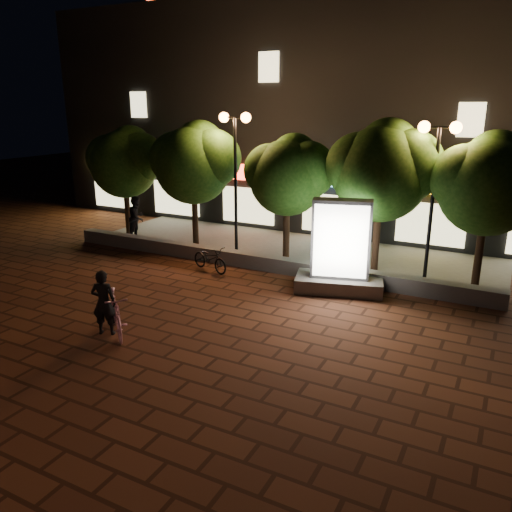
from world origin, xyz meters
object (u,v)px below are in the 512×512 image
Objects in this scene: street_lamp_right at (436,161)px; ad_kiosk at (340,255)px; tree_right at (383,168)px; street_lamp_left at (235,147)px; tree_left at (195,160)px; tree_mid at (289,173)px; scooter_parked at (210,258)px; pedestrian at (137,217)px; scooter_pink at (116,313)px; tree_far_right at (491,181)px; rider at (104,303)px; tree_far_left at (126,160)px.

ad_kiosk is at bearing -138.41° from street_lamp_right.
tree_right is 0.98× the size of street_lamp_left.
tree_left reaches higher than tree_mid.
street_lamp_right is at bearing -54.06° from scooter_parked.
tree_right reaches higher than scooter_parked.
scooter_pink is at bearing -153.17° from pedestrian.
tree_far_right is 13.46m from pedestrian.
rider is 9.14m from pedestrian.
scooter_parked is (2.16, -2.46, -3.00)m from tree_left.
tree_right reaches higher than tree_far_left.
scooter_pink is (-6.16, -7.53, -3.33)m from street_lamp_right.
tree_right is 2.80× the size of pedestrian.
tree_left is 10.50m from tree_far_right.
scooter_parked is (-0.63, 5.33, -0.12)m from scooter_pink.
street_lamp_right reaches higher than scooter_pink.
street_lamp_right reaches higher than scooter_parked.
pedestrian is (-13.24, -0.42, -2.39)m from tree_far_right.
tree_mid is (4.00, -0.00, -0.23)m from tree_left.
scooter_pink is 5.37m from scooter_parked.
rider is at bearing -158.16° from scooter_parked.
tree_right is 9.49m from scooter_pink.
street_lamp_right is (-1.55, -0.26, 0.53)m from tree_far_right.
tree_mid is 2.49× the size of pedestrian.
scooter_parked is 0.93× the size of pedestrian.
tree_far_right is at bearing -98.20° from pedestrian.
scooter_parked is at bearing -154.42° from tree_right.
street_lamp_left is at bearing 23.45° from scooter_parked.
pedestrian is at bearing 77.47° from scooter_pink.
street_lamp_left is 5.91m from ad_kiosk.
scooter_pink reaches higher than scooter_parked.
tree_mid is at bearing -18.78° from scooter_parked.
tree_mid is at bearing -0.00° from tree_far_left.
scooter_pink is at bearing -98.82° from tree_mid.
pedestrian is (0.77, -0.42, -2.31)m from tree_far_left.
ad_kiosk is 6.83m from scooter_pink.
rider is (-4.78, -7.89, -2.72)m from tree_right.
tree_left is 1.69× the size of ad_kiosk.
street_lamp_left reaches higher than tree_left.
tree_far_right is 9.18m from scooter_parked.
tree_right is (3.31, 0.00, 0.35)m from tree_mid.
tree_left is at bearing 60.30° from scooter_pink.
scooter_parked is at bearing -48.81° from tree_left.
pedestrian is at bearing 169.11° from ad_kiosk.
tree_far_left is 12.47m from street_lamp_right.
ad_kiosk is (2.72, -2.24, -2.07)m from tree_mid.
street_lamp_right is (4.95, -0.26, 0.68)m from tree_mid.
street_lamp_left is at bearing 46.99° from scooter_pink.
ad_kiosk is at bearing 5.31° from scooter_pink.
street_lamp_right reaches higher than rider.
street_lamp_right is 4.05m from ad_kiosk.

